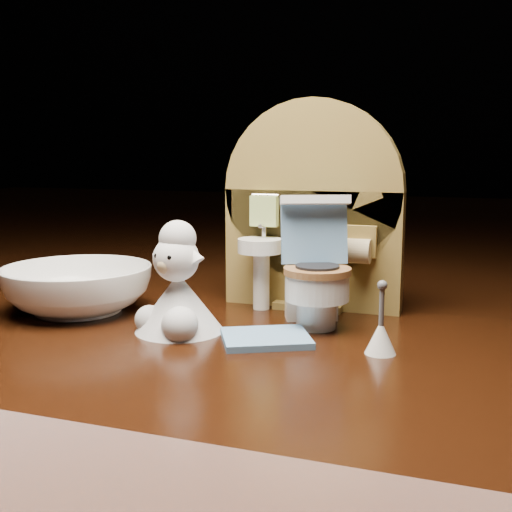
# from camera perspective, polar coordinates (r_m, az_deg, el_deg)

# --- Properties ---
(backdrop_panel) EXTENTS (0.13, 0.05, 0.15)m
(backdrop_panel) POSITION_cam_1_polar(r_m,az_deg,el_deg) (0.47, 4.93, 3.40)
(backdrop_panel) COLOR olive
(backdrop_panel) RESTS_ON ground
(toy_toilet) EXTENTS (0.05, 0.06, 0.09)m
(toy_toilet) POSITION_cam_1_polar(r_m,az_deg,el_deg) (0.42, 5.25, -1.97)
(toy_toilet) COLOR white
(toy_toilet) RESTS_ON ground
(bath_mat) EXTENTS (0.07, 0.06, 0.00)m
(bath_mat) POSITION_cam_1_polar(r_m,az_deg,el_deg) (0.39, 0.89, -7.31)
(bath_mat) COLOR #5F8BB5
(bath_mat) RESTS_ON ground
(toilet_brush) EXTENTS (0.02, 0.02, 0.04)m
(toilet_brush) POSITION_cam_1_polar(r_m,az_deg,el_deg) (0.37, 11.03, -6.87)
(toilet_brush) COLOR white
(toilet_brush) RESTS_ON ground
(plush_lamb) EXTENTS (0.06, 0.06, 0.07)m
(plush_lamb) POSITION_cam_1_polar(r_m,az_deg,el_deg) (0.41, -7.01, -3.28)
(plush_lamb) COLOR silver
(plush_lamb) RESTS_ON ground
(ceramic_bowl) EXTENTS (0.12, 0.12, 0.03)m
(ceramic_bowl) POSITION_cam_1_polar(r_m,az_deg,el_deg) (0.47, -15.58, -2.85)
(ceramic_bowl) COLOR white
(ceramic_bowl) RESTS_ON ground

